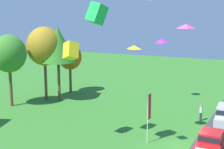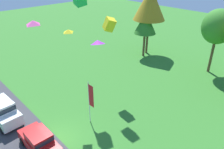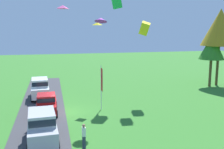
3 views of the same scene
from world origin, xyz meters
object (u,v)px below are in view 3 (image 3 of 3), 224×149
(car_suv_by_flagpole, at_px, (40,87))
(kite_box_high_right, at_px, (116,1))
(kite_delta_over_trees, at_px, (101,20))
(kite_diamond_topmost, at_px, (63,7))
(car_suv_mid_row, at_px, (42,126))
(person_beside_suv, at_px, (84,136))
(kite_diamond_trailing_tail, at_px, (97,24))
(car_sedan_near_entrance, at_px, (47,103))
(tree_far_left, at_px, (212,47))
(tree_left_of_center, at_px, (220,27))
(flag_banner, at_px, (102,82))
(kite_box_high_left, at_px, (145,28))

(car_suv_by_flagpole, relative_size, kite_box_high_right, 3.37)
(kite_delta_over_trees, height_order, kite_diamond_topmost, kite_diamond_topmost)
(car_suv_mid_row, height_order, person_beside_suv, car_suv_mid_row)
(kite_delta_over_trees, height_order, kite_diamond_trailing_tail, kite_delta_over_trees)
(car_suv_mid_row, bearing_deg, car_sedan_near_entrance, 178.30)
(kite_diamond_trailing_tail, bearing_deg, tree_far_left, 104.87)
(tree_left_of_center, relative_size, flag_banner, 2.40)
(kite_diamond_topmost, bearing_deg, kite_box_high_left, 99.80)
(car_suv_by_flagpole, bearing_deg, kite_box_high_left, 77.48)
(car_suv_mid_row, height_order, tree_left_of_center, tree_left_of_center)
(tree_left_of_center, distance_m, flag_banner, 20.51)
(car_sedan_near_entrance, height_order, person_beside_suv, car_sedan_near_entrance)
(car_sedan_near_entrance, bearing_deg, person_beside_suv, 17.46)
(tree_left_of_center, height_order, tree_far_left, tree_left_of_center)
(car_suv_mid_row, bearing_deg, car_suv_by_flagpole, -177.26)
(tree_far_left, bearing_deg, car_sedan_near_entrance, -71.89)
(tree_far_left, xyz_separation_m, kite_diamond_topmost, (5.49, -20.15, 4.54))
(tree_far_left, relative_size, kite_diamond_topmost, 7.21)
(kite_box_high_left, bearing_deg, kite_box_high_right, -106.29)
(car_suv_mid_row, relative_size, tree_left_of_center, 0.44)
(tree_far_left, height_order, kite_delta_over_trees, kite_delta_over_trees)
(car_sedan_near_entrance, xyz_separation_m, car_suv_mid_row, (6.66, -0.20, 0.25))
(tree_left_of_center, xyz_separation_m, flag_banner, (7.86, -18.19, -5.30))
(kite_delta_over_trees, relative_size, kite_diamond_topmost, 1.10)
(tree_far_left, xyz_separation_m, kite_delta_over_trees, (9.07, -17.10, 3.24))
(flag_banner, bearing_deg, person_beside_suv, -19.03)
(kite_box_high_left, height_order, kite_diamond_trailing_tail, kite_box_high_left)
(car_suv_by_flagpole, bearing_deg, car_sedan_near_entrance, 7.77)
(kite_box_high_left, distance_m, kite_box_high_right, 4.28)
(person_beside_suv, bearing_deg, tree_far_left, 128.07)
(car_suv_mid_row, relative_size, kite_box_high_right, 3.37)
(kite_delta_over_trees, xyz_separation_m, kite_diamond_trailing_tail, (-4.65, 0.48, -0.26))
(person_beside_suv, bearing_deg, car_suv_mid_row, -117.20)
(tree_left_of_center, bearing_deg, kite_delta_over_trees, -62.65)
(car_sedan_near_entrance, height_order, kite_diamond_trailing_tail, kite_diamond_trailing_tail)
(tree_left_of_center, height_order, kite_diamond_trailing_tail, tree_left_of_center)
(car_suv_mid_row, bearing_deg, kite_box_high_right, 143.44)
(car_sedan_near_entrance, height_order, kite_box_high_right, kite_box_high_right)
(car_suv_mid_row, distance_m, kite_box_high_right, 16.52)
(person_beside_suv, relative_size, kite_delta_over_trees, 1.56)
(tree_left_of_center, bearing_deg, car_suv_mid_row, -58.70)
(car_suv_by_flagpole, bearing_deg, tree_left_of_center, 94.46)
(kite_box_high_right, bearing_deg, kite_box_high_left, 73.71)
(person_beside_suv, distance_m, tree_left_of_center, 27.19)
(kite_diamond_topmost, bearing_deg, kite_box_high_right, 112.19)
(tree_far_left, xyz_separation_m, flag_banner, (7.35, -16.76, -2.66))
(car_suv_mid_row, xyz_separation_m, kite_diamond_topmost, (-8.37, 2.07, 8.71))
(car_suv_by_flagpole, bearing_deg, car_suv_mid_row, 2.74)
(car_sedan_near_entrance, xyz_separation_m, kite_diamond_trailing_tail, (-2.79, 5.40, 7.41))
(car_suv_by_flagpole, distance_m, car_suv_mid_row, 12.50)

